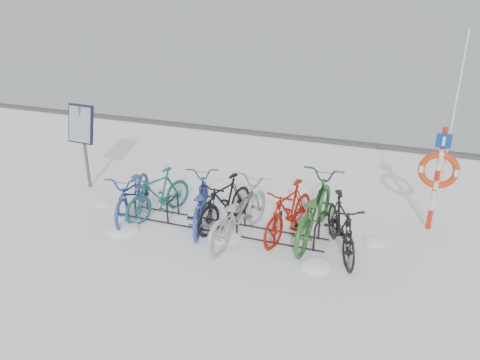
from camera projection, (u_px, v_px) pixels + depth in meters
The scene contains 14 objects.
ground at pixel (223, 228), 9.01m from camera, with size 900.00×900.00×0.00m, color white.
quay_edge at pixel (297, 137), 14.08m from camera, with size 400.00×0.25×0.10m, color #3F3F42.
bike_rack at pixel (223, 220), 8.94m from camera, with size 4.00×0.48×0.46m.
info_board at pixel (82, 129), 10.27m from camera, with size 0.66×0.29×1.93m.
lifebuoy_station at pixel (439, 170), 8.45m from camera, with size 0.71×0.22×3.68m.
bike_0 at pixel (133, 191), 9.39m from camera, with size 0.67×1.93×1.01m, color navy.
bike_1 at pixel (158, 193), 9.33m from camera, with size 0.46×1.64×0.99m, color #1A565F.
bike_2 at pixel (199, 200), 9.01m from camera, with size 0.66×1.88×0.99m, color #2B448E.
bike_3 at pixel (225, 201), 8.97m from camera, with size 0.47×1.67×1.01m, color black.
bike_4 at pixel (238, 211), 8.49m from camera, with size 0.73×2.08×1.09m, color #A8AAAF.
bike_5 at pixel (289, 210), 8.56m from camera, with size 0.50×1.75×1.05m, color #A21307.
bike_6 at pixel (314, 207), 8.53m from camera, with size 0.78×2.23×1.17m, color #286029.
bike_7 at pixel (341, 224), 8.03m from camera, with size 0.50×1.78×1.07m, color black.
snow_drifts at pixel (228, 233), 8.82m from camera, with size 5.99×2.01×0.23m.
Camera 1 is at (3.03, -7.33, 4.38)m, focal length 35.00 mm.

